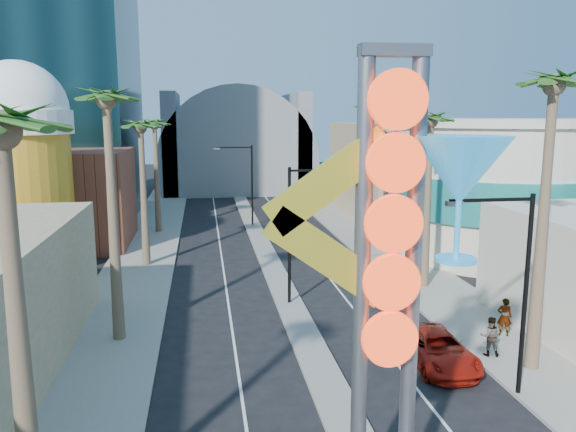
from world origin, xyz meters
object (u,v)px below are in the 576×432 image
(red_pickup, at_px, (437,349))
(pedestrian_b, at_px, (490,336))
(neon_sign, at_px, (418,250))
(pedestrian_a, at_px, (504,317))

(red_pickup, height_order, pedestrian_b, pedestrian_b)
(neon_sign, bearing_deg, red_pickup, 61.84)
(neon_sign, height_order, pedestrian_b, neon_sign)
(pedestrian_b, bearing_deg, pedestrian_a, -115.83)
(neon_sign, distance_m, red_pickup, 11.38)
(red_pickup, distance_m, pedestrian_b, 2.64)
(neon_sign, distance_m, pedestrian_a, 15.08)
(pedestrian_a, relative_size, pedestrian_b, 1.05)
(neon_sign, xyz_separation_m, pedestrian_b, (6.98, 8.45, -6.25))
(neon_sign, relative_size, pedestrian_b, 6.93)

